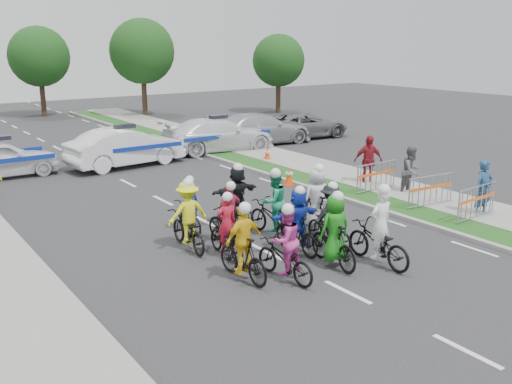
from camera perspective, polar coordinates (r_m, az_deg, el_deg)
ground at (r=12.81m, az=9.13°, el=-9.88°), size 90.00×90.00×0.00m
curb_right at (r=19.51m, az=9.66°, el=-0.94°), size 0.20×60.00×0.12m
grass_strip at (r=20.00m, az=11.09°, el=-0.63°), size 1.20×60.00×0.11m
sidewalk_right at (r=21.30m, az=14.45°, el=0.16°), size 2.40×60.00×0.13m
rider_0 at (r=14.22m, az=12.15°, el=-4.53°), size 0.75×2.03×2.06m
rider_1 at (r=13.88m, az=7.81°, el=-4.50°), size 0.86×1.87×1.92m
rider_2 at (r=13.03m, az=2.92°, el=-5.98°), size 0.82×1.85×1.85m
rider_3 at (r=12.99m, az=-1.29°, el=-5.84°), size 0.96×1.81×1.88m
rider_4 at (r=15.16m, az=7.37°, el=-2.96°), size 1.03×1.81×1.81m
rider_5 at (r=14.64m, az=4.15°, el=-3.28°), size 1.44×1.72×1.81m
rider_6 at (r=14.41m, az=-3.01°, el=-4.35°), size 0.71×1.73×1.73m
rider_7 at (r=16.10m, az=6.03°, el=-1.52°), size 0.93×2.01×2.06m
rider_8 at (r=15.87m, az=1.76°, el=-1.93°), size 0.87×1.98×1.97m
rider_9 at (r=15.32m, az=-2.67°, el=-2.76°), size 0.93×1.72×1.75m
rider_10 at (r=14.97m, az=-6.84°, el=-2.99°), size 1.12×1.95×1.94m
rider_11 at (r=16.72m, az=-1.93°, el=-0.77°), size 1.53×1.83×1.92m
rider_12 at (r=16.43m, az=-6.70°, el=-2.06°), size 0.76×1.69×1.66m
police_car_0 at (r=24.94m, az=-24.17°, el=3.05°), size 4.47×1.96×1.50m
police_car_1 at (r=25.37m, az=-12.89°, el=4.38°), size 5.21×2.26×1.67m
police_car_2 at (r=28.19m, az=-3.75°, el=5.72°), size 5.89×3.05×1.63m
civilian_sedan at (r=30.19m, az=0.46°, el=6.36°), size 5.80×2.87×1.62m
civilian_suv at (r=32.27m, az=4.92°, el=6.68°), size 5.24×2.74×1.41m
spectator_0 at (r=18.87m, az=21.80°, el=0.29°), size 0.71×0.52×1.81m
spectator_1 at (r=20.84m, az=15.27°, el=2.07°), size 0.91×0.74×1.74m
spectator_2 at (r=21.79m, az=11.15°, el=3.10°), size 1.21×0.87×1.91m
barrier_0 at (r=18.42m, az=21.18°, el=-1.10°), size 2.02×0.61×1.12m
barrier_1 at (r=19.35m, az=17.07°, el=0.00°), size 2.04×0.69×1.12m
barrier_2 at (r=20.82m, az=11.93°, el=1.39°), size 2.01×0.53×1.12m
cone_0 at (r=21.61m, az=3.32°, el=1.58°), size 0.40×0.40×0.70m
cone_1 at (r=25.75m, az=1.14°, el=3.79°), size 0.40×0.40×0.70m
tree_1 at (r=41.92m, az=-11.31°, el=13.62°), size 4.55×4.55×6.82m
tree_2 at (r=43.14m, az=2.27°, el=12.98°), size 3.85×3.85×5.77m
tree_4 at (r=43.69m, az=-20.88°, el=12.53°), size 4.20×4.20×6.30m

